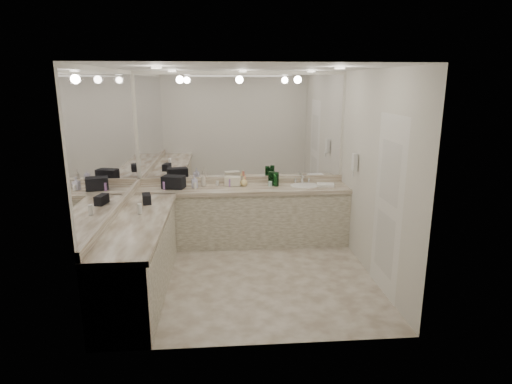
{
  "coord_description": "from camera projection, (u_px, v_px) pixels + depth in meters",
  "views": [
    {
      "loc": [
        -0.3,
        -5.09,
        2.44
      ],
      "look_at": [
        0.14,
        0.4,
        1.02
      ],
      "focal_mm": 30.0,
      "sensor_mm": 36.0,
      "label": 1
    }
  ],
  "objects": [
    {
      "name": "black_toiletry_bag",
      "position": [
        174.0,
        183.0,
        6.36
      ],
      "size": [
        0.36,
        0.28,
        0.18
      ],
      "primitive_type": "cube",
      "rotation": [
        0.0,
        0.0,
        -0.26
      ],
      "color": "black",
      "rests_on": "vanity_back_top"
    },
    {
      "name": "amenity_bottle_1",
      "position": [
        245.0,
        181.0,
        6.55
      ],
      "size": [
        0.04,
        0.04,
        0.14
      ],
      "primitive_type": "cylinder",
      "color": "#E57F66",
      "rests_on": "vanity_back_top"
    },
    {
      "name": "backsplash_left",
      "position": [
        118.0,
        209.0,
        5.18
      ],
      "size": [
        0.04,
        3.0,
        0.1
      ],
      "primitive_type": "cube",
      "color": "beige",
      "rests_on": "vanity_left_top"
    },
    {
      "name": "backsplash_back",
      "position": [
        242.0,
        180.0,
        6.73
      ],
      "size": [
        3.2,
        0.04,
        0.1
      ],
      "primitive_type": "cube",
      "color": "beige",
      "rests_on": "vanity_back_top"
    },
    {
      "name": "amenity_bottle_0",
      "position": [
        217.0,
        183.0,
        6.56
      ],
      "size": [
        0.05,
        0.05,
        0.07
      ],
      "primitive_type": "cylinder",
      "color": "white",
      "rests_on": "vanity_back_top"
    },
    {
      "name": "door",
      "position": [
        388.0,
        207.0,
        4.92
      ],
      "size": [
        0.02,
        0.82,
        2.1
      ],
      "primitive_type": "cube",
      "color": "white",
      "rests_on": "wall_right"
    },
    {
      "name": "green_bottle_3",
      "position": [
        274.0,
        178.0,
        6.62
      ],
      "size": [
        0.07,
        0.07,
        0.2
      ],
      "primitive_type": "cylinder",
      "color": "#175523",
      "rests_on": "vanity_back_top"
    },
    {
      "name": "mirror_back",
      "position": [
        241.0,
        127.0,
        6.54
      ],
      "size": [
        3.12,
        0.01,
        1.55
      ],
      "primitive_type": "cube",
      "color": "white",
      "rests_on": "wall_back"
    },
    {
      "name": "soap_bottle_a",
      "position": [
        203.0,
        179.0,
        6.49
      ],
      "size": [
        0.1,
        0.1,
        0.21
      ],
      "primitive_type": "imported",
      "rotation": [
        0.0,
        0.0,
        -0.17
      ],
      "color": "beige",
      "rests_on": "vanity_back_top"
    },
    {
      "name": "amenity_bottle_3",
      "position": [
        230.0,
        183.0,
        6.49
      ],
      "size": [
        0.04,
        0.04,
        0.12
      ],
      "primitive_type": "cylinder",
      "color": "#9966B2",
      "rests_on": "vanity_back_top"
    },
    {
      "name": "soap_bottle_c",
      "position": [
        244.0,
        181.0,
        6.52
      ],
      "size": [
        0.13,
        0.13,
        0.15
      ],
      "primitive_type": "imported",
      "rotation": [
        0.0,
        0.0,
        0.21
      ],
      "color": "#F9DB8A",
      "rests_on": "vanity_back_top"
    },
    {
      "name": "green_bottle_1",
      "position": [
        270.0,
        179.0,
        6.55
      ],
      "size": [
        0.07,
        0.07,
        0.22
      ],
      "primitive_type": "cylinder",
      "color": "#175523",
      "rests_on": "vanity_back_top"
    },
    {
      "name": "green_bottle_2",
      "position": [
        272.0,
        180.0,
        6.55
      ],
      "size": [
        0.07,
        0.07,
        0.19
      ],
      "primitive_type": "cylinder",
      "color": "#175523",
      "rests_on": "vanity_back_top"
    },
    {
      "name": "amenity_bottle_2",
      "position": [
        195.0,
        186.0,
        6.37
      ],
      "size": [
        0.04,
        0.04,
        0.09
      ],
      "primitive_type": "cylinder",
      "color": "white",
      "rests_on": "vanity_back_top"
    },
    {
      "name": "soap_bottle_b",
      "position": [
        194.0,
        181.0,
        6.42
      ],
      "size": [
        0.1,
        0.1,
        0.19
      ],
      "primitive_type": "imported",
      "rotation": [
        0.0,
        0.0,
        0.22
      ],
      "color": "silver",
      "rests_on": "vanity_back_top"
    },
    {
      "name": "mirror_left",
      "position": [
        111.0,
        141.0,
        4.98
      ],
      "size": [
        0.01,
        2.92,
        1.55
      ],
      "primitive_type": "cube",
      "color": "white",
      "rests_on": "wall_left"
    },
    {
      "name": "vanity_left_base",
      "position": [
        140.0,
        259.0,
        5.05
      ],
      "size": [
        0.6,
        2.4,
        0.84
      ],
      "primitive_type": "cube",
      "color": "beige",
      "rests_on": "floor"
    },
    {
      "name": "sink",
      "position": [
        305.0,
        186.0,
        6.55
      ],
      "size": [
        0.44,
        0.44,
        0.03
      ],
      "primitive_type": "cylinder",
      "color": "white",
      "rests_on": "vanity_back_top"
    },
    {
      "name": "wall_left",
      "position": [
        114.0,
        181.0,
        5.09
      ],
      "size": [
        0.02,
        3.0,
        2.6
      ],
      "primitive_type": "cube",
      "color": "silver",
      "rests_on": "floor"
    },
    {
      "name": "wall_right",
      "position": [
        375.0,
        176.0,
        5.34
      ],
      "size": [
        0.02,
        3.0,
        2.6
      ],
      "primitive_type": "cube",
      "color": "silver",
      "rests_on": "floor"
    },
    {
      "name": "wall_back",
      "position": [
        242.0,
        158.0,
        6.67
      ],
      "size": [
        3.2,
        0.02,
        2.6
      ],
      "primitive_type": "cube",
      "color": "silver",
      "rests_on": "floor"
    },
    {
      "name": "lotion_left",
      "position": [
        140.0,
        209.0,
        5.12
      ],
      "size": [
        0.05,
        0.05,
        0.12
      ],
      "primitive_type": "cylinder",
      "color": "white",
      "rests_on": "vanity_left_top"
    },
    {
      "name": "amenity_bottle_7",
      "position": [
        270.0,
        184.0,
        6.52
      ],
      "size": [
        0.06,
        0.06,
        0.08
      ],
      "primitive_type": "cylinder",
      "color": "silver",
      "rests_on": "vanity_back_top"
    },
    {
      "name": "amenity_bottle_6",
      "position": [
        203.0,
        183.0,
        6.56
      ],
      "size": [
        0.05,
        0.05,
        0.06
      ],
      "primitive_type": "cylinder",
      "color": "#3F3F4C",
      "rests_on": "vanity_back_top"
    },
    {
      "name": "amenity_bottle_4",
      "position": [
        239.0,
        183.0,
        6.56
      ],
      "size": [
        0.04,
        0.04,
        0.07
      ],
      "primitive_type": "cylinder",
      "color": "white",
      "rests_on": "vanity_back_top"
    },
    {
      "name": "green_bottle_0",
      "position": [
        276.0,
        179.0,
        6.5
      ],
      "size": [
        0.07,
        0.07,
        0.22
      ],
      "primitive_type": "cylinder",
      "color": "#175523",
      "rests_on": "vanity_back_top"
    },
    {
      "name": "cream_cosmetic_case",
      "position": [
        233.0,
        181.0,
        6.54
      ],
      "size": [
        0.26,
        0.18,
        0.14
      ],
      "primitive_type": "cube",
      "rotation": [
        0.0,
        0.0,
        -0.17
      ],
      "color": "beige",
      "rests_on": "vanity_back_top"
    },
    {
      "name": "vanity_left_top",
      "position": [
        138.0,
        222.0,
        4.93
      ],
      "size": [
        0.64,
        2.42,
        0.06
      ],
      "primitive_type": "cube",
      "color": "beige",
      "rests_on": "vanity_left_base"
    },
    {
      "name": "vanity_back_top",
      "position": [
        243.0,
        189.0,
        6.47
      ],
      "size": [
        3.2,
        0.64,
        0.06
      ],
      "primitive_type": "cube",
      "color": "beige",
      "rests_on": "vanity_back_base"
    },
    {
      "name": "vanity_back_base",
      "position": [
        243.0,
        217.0,
        6.59
      ],
      "size": [
        3.2,
        0.6,
        0.84
      ],
      "primitive_type": "cube",
      "color": "beige",
      "rests_on": "floor"
    },
    {
      "name": "ceiling",
      "position": [
        247.0,
        68.0,
        4.89
      ],
      "size": [
        3.2,
        3.2,
        0.0
      ],
      "primitive_type": "plane",
      "color": "white",
      "rests_on": "floor"
    },
    {
      "name": "amenity_bottle_5",
      "position": [
        164.0,
        186.0,
        6.31
      ],
      "size": [
        0.04,
        0.04,
        0.12
      ],
      "primitive_type": "cylinder",
      "color": "#9966B2",
      "rests_on": "vanity_back_top"
    },
    {
      "name": "faucet",
      "position": [
        302.0,
        178.0,
        6.73
      ],
      "size": [
        0.24,
        0.16,
        0.14
      ],
      "primitive_type": "cube",
      "color": "silver",
      "rests_on": "vanity_back_top"
    },
    {
      "name": "hand_towel",
      "position": [
        326.0,
        185.0,
        6.51
      ],
      "size": [
        0.28,
        0.22,
        0.04
      ],
      "primitive_type": "cube",
      "rotation": [
        0.0,
        0.0,
        -0.19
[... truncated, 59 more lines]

